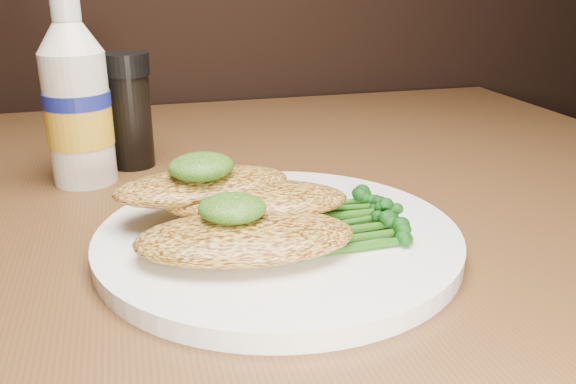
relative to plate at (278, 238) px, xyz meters
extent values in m
cylinder|color=white|center=(0.00, 0.00, 0.00)|extent=(0.29, 0.29, 0.02)
ellipsoid|color=gold|center=(-0.03, -0.03, 0.02)|extent=(0.17, 0.10, 0.03)
ellipsoid|color=gold|center=(-0.01, 0.02, 0.03)|extent=(0.16, 0.10, 0.02)
ellipsoid|color=gold|center=(-0.05, 0.04, 0.04)|extent=(0.15, 0.09, 0.02)
ellipsoid|color=black|center=(-0.04, -0.02, 0.04)|extent=(0.06, 0.06, 0.02)
ellipsoid|color=black|center=(-0.06, 0.04, 0.05)|extent=(0.07, 0.06, 0.02)
camera|label=1|loc=(-0.11, -0.43, 0.21)|focal=37.57mm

